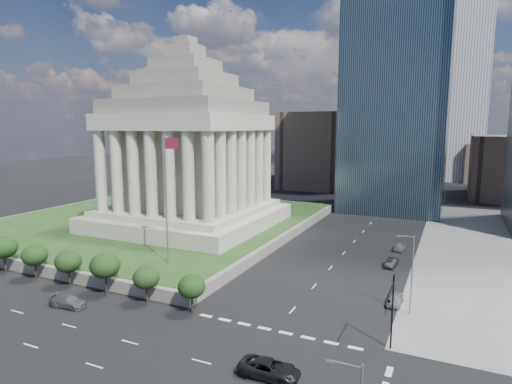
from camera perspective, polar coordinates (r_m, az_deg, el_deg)
The scene contains 16 objects.
ground at distance 131.24m, azimuth 17.04°, elevation -1.70°, with size 500.00×500.00×0.00m, color black.
plaza_terrace at distance 102.30m, azimuth -13.30°, elevation -3.92°, with size 66.00×70.00×1.80m, color slate.
plaza_lawn at distance 102.10m, azimuth -13.32°, elevation -3.40°, with size 64.00×68.00×0.10m, color #213917.
war_memorial at distance 91.79m, azimuth -9.09°, elevation 7.69°, with size 34.00×34.00×39.00m, color #A49889, non-canonical shape.
flagpole at distance 65.89m, azimuth -11.81°, elevation 0.02°, with size 2.52×0.24×20.00m.
tree_row at distance 70.41m, azimuth -25.62°, elevation -8.55°, with size 53.00×4.00×6.00m, color black, non-canonical shape.
midrise_glass at distance 124.22m, azimuth 18.26°, elevation 11.58°, with size 26.00×26.00×60.00m, color black.
building_filler_ne at distance 159.25m, azimuth 30.25°, elevation 2.90°, with size 20.00×30.00×20.00m, color brown.
building_filler_nw at distance 165.24m, azimuth 8.37°, elevation 5.55°, with size 24.00×30.00×28.00m, color brown.
traffic_signal_ne at distance 45.58m, azimuth 17.48°, elevation -14.44°, with size 0.30×5.74×8.00m.
street_lamp_north at distance 55.92m, azimuth 19.93°, elevation -9.74°, with size 2.13×0.22×10.00m.
pickup_truck at distance 42.60m, azimuth 1.82°, elevation -22.48°, with size 2.68×5.81×1.62m, color black.
suv_grey at distance 61.39m, azimuth -23.78°, elevation -13.19°, with size 2.04×5.03×1.46m, color #515458.
parked_sedan_near at distance 59.82m, azimuth 18.09°, elevation -13.47°, with size 1.68×4.18×1.43m, color gray.
parked_sedan_mid at distance 74.72m, azimuth 17.67°, elevation -8.98°, with size 1.43×4.11×1.35m, color black.
parked_sedan_far at distance 84.58m, azimuth 18.59°, elevation -6.95°, with size 1.62×4.02×1.37m, color slate.
Camera 1 is at (17.36, -28.06, 22.87)m, focal length 30.00 mm.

